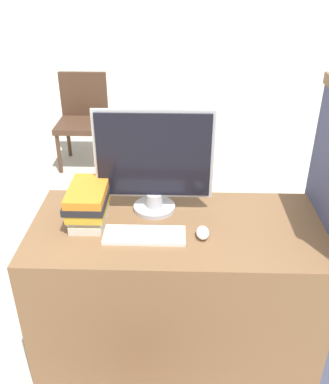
{
  "coord_description": "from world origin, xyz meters",
  "views": [
    {
      "loc": [
        -0.01,
        -1.25,
        1.78
      ],
      "look_at": [
        -0.05,
        0.28,
        0.92
      ],
      "focal_mm": 40.0,
      "sensor_mm": 36.0,
      "label": 1
    }
  ],
  "objects_px": {
    "keyboard": "(144,235)",
    "mouse": "(203,233)",
    "book_stack": "(88,204)",
    "far_chair": "(83,115)",
    "monitor": "(154,162)"
  },
  "relations": [
    {
      "from": "far_chair",
      "to": "monitor",
      "type": "bearing_deg",
      "value": -54.83
    },
    {
      "from": "book_stack",
      "to": "far_chair",
      "type": "bearing_deg",
      "value": 102.66
    },
    {
      "from": "mouse",
      "to": "book_stack",
      "type": "distance_m",
      "value": 0.51
    },
    {
      "from": "book_stack",
      "to": "monitor",
      "type": "bearing_deg",
      "value": 21.14
    },
    {
      "from": "mouse",
      "to": "book_stack",
      "type": "relative_size",
      "value": 0.33
    },
    {
      "from": "keyboard",
      "to": "mouse",
      "type": "xyz_separation_m",
      "value": [
        0.24,
        0.01,
        0.01
      ]
    },
    {
      "from": "keyboard",
      "to": "mouse",
      "type": "bearing_deg",
      "value": 2.13
    },
    {
      "from": "monitor",
      "to": "far_chair",
      "type": "bearing_deg",
      "value": 110.4
    },
    {
      "from": "book_stack",
      "to": "far_chair",
      "type": "distance_m",
      "value": 2.29
    },
    {
      "from": "monitor",
      "to": "mouse",
      "type": "height_order",
      "value": "monitor"
    },
    {
      "from": "book_stack",
      "to": "far_chair",
      "type": "xyz_separation_m",
      "value": [
        -0.5,
        2.2,
        -0.36
      ]
    },
    {
      "from": "mouse",
      "to": "far_chair",
      "type": "relative_size",
      "value": 0.11
    },
    {
      "from": "keyboard",
      "to": "book_stack",
      "type": "height_order",
      "value": "book_stack"
    },
    {
      "from": "monitor",
      "to": "far_chair",
      "type": "xyz_separation_m",
      "value": [
        -0.78,
        2.09,
        -0.52
      ]
    },
    {
      "from": "mouse",
      "to": "far_chair",
      "type": "height_order",
      "value": "far_chair"
    }
  ]
}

